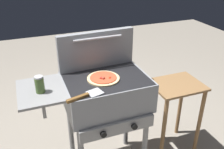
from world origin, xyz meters
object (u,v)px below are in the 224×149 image
at_px(prep_table, 174,103).
at_px(spatula, 85,96).
at_px(sauce_jar, 40,84).
at_px(pizza_pepperoni, 103,78).
at_px(grill, 105,95).

bearing_deg(prep_table, spatula, -167.17).
bearing_deg(prep_table, sauce_jar, -178.31).
xyz_separation_m(sauce_jar, prep_table, (1.14, 0.03, -0.44)).
distance_m(pizza_pepperoni, prep_table, 0.79).
xyz_separation_m(grill, pizza_pepperoni, (-0.01, -0.01, 0.15)).
xyz_separation_m(grill, spatula, (-0.20, -0.20, 0.15)).
distance_m(pizza_pepperoni, sauce_jar, 0.46).
relative_size(grill, sauce_jar, 8.01).
bearing_deg(prep_table, pizza_pepperoni, -178.92).
distance_m(grill, spatula, 0.32).
relative_size(sauce_jar, prep_table, 0.17).
bearing_deg(sauce_jar, grill, 3.56).
bearing_deg(sauce_jar, pizza_pepperoni, 2.59).
xyz_separation_m(pizza_pepperoni, spatula, (-0.19, -0.19, -0.00)).
xyz_separation_m(pizza_pepperoni, sauce_jar, (-0.46, -0.02, 0.05)).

